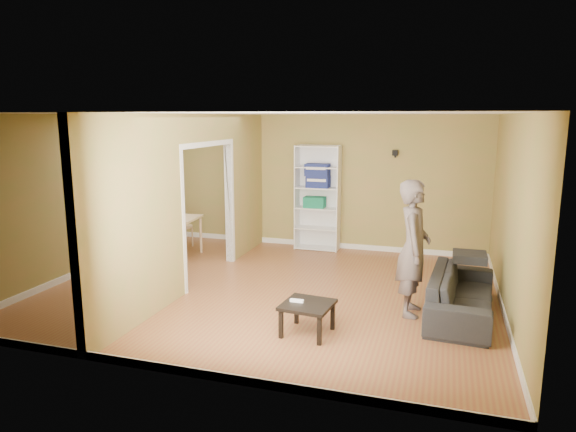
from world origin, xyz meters
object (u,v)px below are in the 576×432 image
Objects in this scene: sofa at (462,287)px; dining_table at (166,221)px; bookshelf at (318,198)px; chair_far at (182,225)px; person at (414,236)px; chair_left at (128,228)px; coffee_table at (307,308)px; chair_near at (149,238)px.

dining_table is (-5.19, 1.47, 0.28)m from sofa.
chair_far is (-2.58, -0.75, -0.56)m from bookshelf.
person is 2.31× the size of chair_far.
chair_left reaches higher than dining_table.
coffee_table is 3.96m from chair_near.
coffee_table is at bearing 127.78° from sofa.
chair_far is at bearing 90.81° from dining_table.
sofa is 2.12m from coffee_table.
dining_table is 0.66m from chair_near.
sofa is 5.41m from dining_table.
coffee_table is (0.86, -4.00, -0.69)m from bookshelf.
person is at bearing 98.32° from chair_left.
chair_far is (-5.20, 2.08, 0.08)m from sofa.
bookshelf is at bearing 24.48° from chair_near.
coffee_table is 0.49× the size of dining_table.
chair_near is at bearing 149.49° from coffee_table.
person is 4.68m from chair_near.
chair_near reaches higher than sofa.
sofa is 6.19m from chair_left.
chair_left is at bearing 80.56° from sofa.
person reaches higher than bookshelf.
person is 1.69m from coffee_table.
sofa is at bearing -15.76° from dining_table.
person reaches higher than chair_left.
dining_table is 0.65m from chair_far.
person is 1.03× the size of bookshelf.
person is 1.78× the size of dining_table.
sofa is 0.95× the size of person.
chair_near is (-4.54, 0.98, -0.57)m from person.
bookshelf is 2.74m from chair_far.
bookshelf is 2.93m from dining_table.
bookshelf reaches higher than sofa.
coffee_table is 0.60× the size of chair_left.
person is 5.12m from chair_far.
coffee_table is 0.63× the size of chair_far.
chair_near is at bearing -141.98° from bookshelf.
bookshelf is at bearing 136.88° from chair_left.
bookshelf is at bearing 47.16° from sofa.
dining_table reaches higher than coffee_table.
chair_far is (-4.57, 2.22, -0.59)m from person.
person is at bearing 42.12° from coffee_table.
bookshelf is 3.53× the size of coffee_table.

